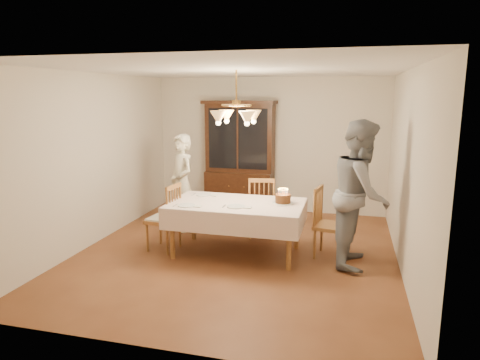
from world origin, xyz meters
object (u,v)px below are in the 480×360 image
(chair_far_side, at_px, (262,210))
(china_hutch, at_px, (240,159))
(dining_table, at_px, (237,208))
(birthday_cake, at_px, (283,199))
(elderly_woman, at_px, (182,183))

(chair_far_side, bearing_deg, china_hutch, 116.92)
(dining_table, height_order, china_hutch, china_hutch)
(dining_table, distance_m, birthday_cake, 0.67)
(dining_table, relative_size, birthday_cake, 6.33)
(elderly_woman, distance_m, birthday_cake, 1.96)
(birthday_cake, bearing_deg, china_hutch, 118.87)
(china_hutch, distance_m, elderly_woman, 1.57)
(dining_table, bearing_deg, birthday_cake, 10.40)
(dining_table, height_order, elderly_woman, elderly_woman)
(elderly_woman, bearing_deg, dining_table, 6.90)
(dining_table, xyz_separation_m, chair_far_side, (0.20, 0.81, -0.24))
(chair_far_side, relative_size, elderly_woman, 0.61)
(chair_far_side, distance_m, birthday_cake, 0.91)
(dining_table, bearing_deg, chair_far_side, 76.12)
(chair_far_side, xyz_separation_m, elderly_woman, (-1.37, 0.03, 0.37))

